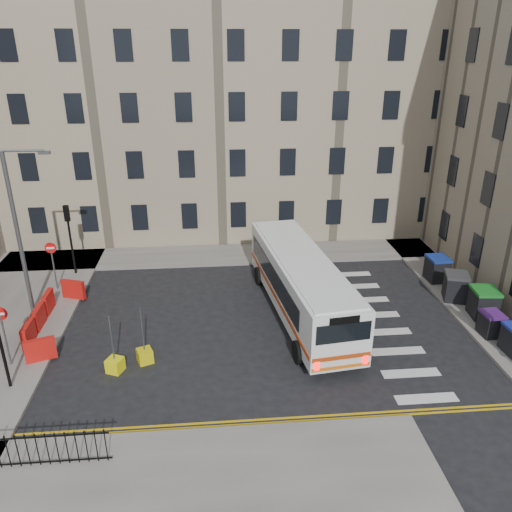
{
  "coord_description": "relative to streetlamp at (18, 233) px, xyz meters",
  "views": [
    {
      "loc": [
        -3.84,
        -20.72,
        12.46
      ],
      "look_at": [
        -1.88,
        1.4,
        3.0
      ],
      "focal_mm": 35.0,
      "sensor_mm": 36.0,
      "label": 1
    }
  ],
  "objects": [
    {
      "name": "ground",
      "position": [
        13.0,
        -2.0,
        -4.34
      ],
      "size": [
        120.0,
        120.0,
        0.0
      ],
      "primitive_type": "plane",
      "color": "black",
      "rests_on": "ground"
    },
    {
      "name": "pavement_north",
      "position": [
        7.0,
        6.6,
        -4.26
      ],
      "size": [
        36.0,
        3.2,
        0.15
      ],
      "primitive_type": "cube",
      "color": "slate",
      "rests_on": "ground"
    },
    {
      "name": "pavement_east",
      "position": [
        22.0,
        2.0,
        -4.26
      ],
      "size": [
        2.4,
        26.0,
        0.15
      ],
      "primitive_type": "cube",
      "color": "slate",
      "rests_on": "ground"
    },
    {
      "name": "pavement_west",
      "position": [
        -1.0,
        -1.0,
        -4.26
      ],
      "size": [
        6.0,
        22.0,
        0.15
      ],
      "primitive_type": "cube",
      "color": "slate",
      "rests_on": "ground"
    },
    {
      "name": "pavement_sw",
      "position": [
        6.0,
        -12.0,
        -4.26
      ],
      "size": [
        20.0,
        6.0,
        0.15
      ],
      "primitive_type": "cube",
      "color": "slate",
      "rests_on": "ground"
    },
    {
      "name": "terrace_north",
      "position": [
        6.0,
        13.5,
        4.28
      ],
      "size": [
        38.3,
        10.8,
        17.2
      ],
      "color": "gray",
      "rests_on": "ground"
    },
    {
      "name": "traffic_light_nw",
      "position": [
        1.0,
        4.5,
        -1.47
      ],
      "size": [
        0.28,
        0.22,
        4.1
      ],
      "color": "black",
      "rests_on": "pavement_west"
    },
    {
      "name": "streetlamp",
      "position": [
        0.0,
        0.0,
        0.0
      ],
      "size": [
        0.5,
        0.22,
        8.14
      ],
      "color": "#595B5E",
      "rests_on": "pavement_west"
    },
    {
      "name": "no_entry_north",
      "position": [
        0.5,
        2.5,
        -2.26
      ],
      "size": [
        0.6,
        0.08,
        3.0
      ],
      "color": "#595B5E",
      "rests_on": "pavement_west"
    },
    {
      "name": "no_entry_south",
      "position": [
        0.5,
        -4.5,
        -2.26
      ],
      "size": [
        0.6,
        0.08,
        3.0
      ],
      "color": "#595B5E",
      "rests_on": "pavement_west"
    },
    {
      "name": "roadworks_barriers",
      "position": [
        1.16,
        -1.5,
        -3.69
      ],
      "size": [
        1.66,
        6.26,
        1.0
      ],
      "color": "red",
      "rests_on": "pavement_west"
    },
    {
      "name": "bus",
      "position": [
        13.26,
        -1.16,
        -2.58
      ],
      "size": [
        3.94,
        11.4,
        3.03
      ],
      "rotation": [
        0.0,
        0.0,
        0.13
      ],
      "color": "white",
      "rests_on": "ground"
    },
    {
      "name": "wheelie_bin_b",
      "position": [
        21.58,
        -4.06,
        -3.62
      ],
      "size": [
        0.93,
        1.06,
        1.13
      ],
      "rotation": [
        0.0,
        0.0,
        0.05
      ],
      "color": "black",
      "rests_on": "pavement_east"
    },
    {
      "name": "wheelie_bin_c",
      "position": [
        22.06,
        -2.41,
        -3.45
      ],
      "size": [
        1.28,
        1.43,
        1.46
      ],
      "rotation": [
        0.0,
        0.0,
        -0.1
      ],
      "color": "black",
      "rests_on": "pavement_east"
    },
    {
      "name": "wheelie_bin_d",
      "position": [
        21.53,
        -0.55,
        -3.46
      ],
      "size": [
        1.47,
        1.58,
        1.44
      ],
      "rotation": [
        0.0,
        0.0,
        -0.3
      ],
      "color": "black",
      "rests_on": "pavement_east"
    },
    {
      "name": "wheelie_bin_e",
      "position": [
        21.55,
        1.74,
        -3.49
      ],
      "size": [
        1.15,
        1.31,
        1.39
      ],
      "rotation": [
        0.0,
        0.0,
        0.05
      ],
      "color": "black",
      "rests_on": "pavement_east"
    },
    {
      "name": "bollard_yellow",
      "position": [
        4.89,
        -5.18,
        -4.04
      ],
      "size": [
        0.79,
        0.79,
        0.6
      ],
      "primitive_type": "cube",
      "rotation": [
        0.0,
        0.0,
        -0.41
      ],
      "color": "yellow",
      "rests_on": "ground"
    },
    {
      "name": "bollard_chevron",
      "position": [
        6.04,
        -4.62,
        -4.04
      ],
      "size": [
        0.78,
        0.78,
        0.6
      ],
      "primitive_type": "cube",
      "rotation": [
        0.0,
        0.0,
        0.38
      ],
      "color": "#CBBA0B",
      "rests_on": "ground"
    }
  ]
}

